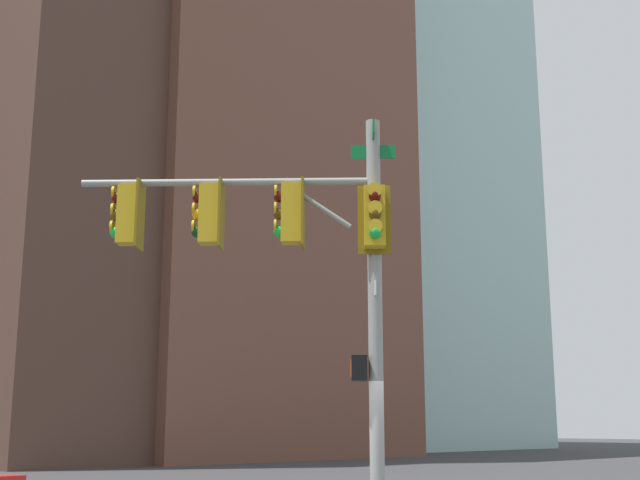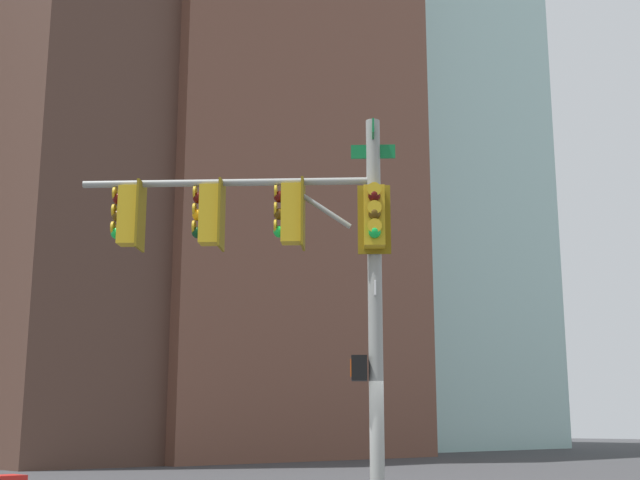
% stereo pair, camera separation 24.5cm
% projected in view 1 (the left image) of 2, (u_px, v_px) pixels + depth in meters
% --- Properties ---
extents(signal_pole_assembly, '(4.08, 3.88, 6.89)m').
position_uv_depth(signal_pole_assembly, '(293.00, 250.00, 14.23)').
color(signal_pole_assembly, gray).
rests_on(signal_pole_assembly, ground_plane).
extents(building_brick_nearside, '(19.66, 18.20, 44.21)m').
position_uv_depth(building_brick_nearside, '(210.00, 105.00, 55.87)').
color(building_brick_nearside, brown).
rests_on(building_brick_nearside, ground_plane).
extents(building_brick_midblock, '(23.20, 18.81, 34.83)m').
position_uv_depth(building_brick_midblock, '(96.00, 162.00, 52.27)').
color(building_brick_midblock, '#4C3328').
rests_on(building_brick_midblock, ground_plane).
extents(building_glass_tower, '(28.20, 27.95, 66.93)m').
position_uv_depth(building_glass_tower, '(311.00, 59.00, 76.23)').
color(building_glass_tower, '#9EC6C1').
rests_on(building_glass_tower, ground_plane).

